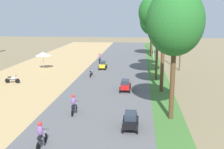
{
  "coord_description": "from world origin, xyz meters",
  "views": [
    {
      "loc": [
        3.41,
        -9.88,
        7.89
      ],
      "look_at": [
        0.38,
        19.08,
        1.56
      ],
      "focal_mm": 43.93,
      "sensor_mm": 36.0,
      "label": 1
    }
  ],
  "objects_px": {
    "parked_motorbike_fourth": "(13,79)",
    "median_tree_fourth": "(158,17)",
    "car_hatchback_yellow": "(103,65)",
    "motorbike_foreground_rider": "(41,135)",
    "car_sedan_black": "(131,120)",
    "median_tree_fifth": "(152,21)",
    "motorbike_ahead_fourth": "(100,59)",
    "vendor_umbrella": "(43,54)",
    "median_tree_third": "(158,12)",
    "motorbike_ahead_second": "(74,105)",
    "motorbike_ahead_third": "(91,73)",
    "median_tree_second": "(164,26)",
    "median_tree_nearest": "(175,22)",
    "streetlamp_near": "(154,36)",
    "streetlamp_mid": "(151,31)",
    "utility_pole_near": "(181,40)",
    "car_sedan_red": "(125,85)"
  },
  "relations": [
    {
      "from": "motorbike_foreground_rider",
      "to": "motorbike_ahead_third",
      "type": "xyz_separation_m",
      "value": [
        -0.5,
        19.64,
        -0.28
      ]
    },
    {
      "from": "median_tree_third",
      "to": "median_tree_second",
      "type": "bearing_deg",
      "value": -87.35
    },
    {
      "from": "streetlamp_near",
      "to": "median_tree_third",
      "type": "bearing_deg",
      "value": -91.35
    },
    {
      "from": "parked_motorbike_fourth",
      "to": "car_sedan_black",
      "type": "distance_m",
      "value": 18.54
    },
    {
      "from": "motorbike_ahead_third",
      "to": "motorbike_ahead_fourth",
      "type": "distance_m",
      "value": 9.96
    },
    {
      "from": "car_sedan_black",
      "to": "streetlamp_mid",
      "type": "bearing_deg",
      "value": 86.29
    },
    {
      "from": "median_tree_second",
      "to": "motorbike_ahead_fourth",
      "type": "height_order",
      "value": "median_tree_second"
    },
    {
      "from": "vendor_umbrella",
      "to": "car_hatchback_yellow",
      "type": "xyz_separation_m",
      "value": [
        8.79,
        0.59,
        -1.56
      ]
    },
    {
      "from": "streetlamp_mid",
      "to": "median_tree_nearest",
      "type": "bearing_deg",
      "value": -89.94
    },
    {
      "from": "motorbike_ahead_fourth",
      "to": "median_tree_second",
      "type": "bearing_deg",
      "value": -61.19
    },
    {
      "from": "median_tree_second",
      "to": "car_sedan_red",
      "type": "distance_m",
      "value": 7.17
    },
    {
      "from": "median_tree_third",
      "to": "motorbike_foreground_rider",
      "type": "height_order",
      "value": "median_tree_third"
    },
    {
      "from": "car_hatchback_yellow",
      "to": "motorbike_ahead_fourth",
      "type": "height_order",
      "value": "motorbike_ahead_fourth"
    },
    {
      "from": "parked_motorbike_fourth",
      "to": "median_tree_fourth",
      "type": "distance_m",
      "value": 20.92
    },
    {
      "from": "median_tree_nearest",
      "to": "streetlamp_mid",
      "type": "relative_size",
      "value": 1.33
    },
    {
      "from": "car_hatchback_yellow",
      "to": "motorbike_foreground_rider",
      "type": "bearing_deg",
      "value": -90.85
    },
    {
      "from": "median_tree_fifth",
      "to": "motorbike_ahead_fourth",
      "type": "relative_size",
      "value": 5.28
    },
    {
      "from": "parked_motorbike_fourth",
      "to": "vendor_umbrella",
      "type": "relative_size",
      "value": 0.71
    },
    {
      "from": "median_tree_second",
      "to": "car_sedan_black",
      "type": "relative_size",
      "value": 3.77
    },
    {
      "from": "median_tree_third",
      "to": "utility_pole_near",
      "type": "relative_size",
      "value": 1.24
    },
    {
      "from": "median_tree_fifth",
      "to": "motorbike_ahead_third",
      "type": "distance_m",
      "value": 21.82
    },
    {
      "from": "car_hatchback_yellow",
      "to": "motorbike_ahead_third",
      "type": "bearing_deg",
      "value": -100.1
    },
    {
      "from": "parked_motorbike_fourth",
      "to": "motorbike_ahead_fourth",
      "type": "bearing_deg",
      "value": 60.4
    },
    {
      "from": "motorbike_ahead_second",
      "to": "car_sedan_black",
      "type": "bearing_deg",
      "value": -27.81
    },
    {
      "from": "median_tree_nearest",
      "to": "median_tree_fifth",
      "type": "relative_size",
      "value": 1.04
    },
    {
      "from": "median_tree_third",
      "to": "median_tree_nearest",
      "type": "bearing_deg",
      "value": -88.13
    },
    {
      "from": "median_tree_second",
      "to": "median_tree_fourth",
      "type": "bearing_deg",
      "value": 89.36
    },
    {
      "from": "car_sedan_black",
      "to": "car_hatchback_yellow",
      "type": "bearing_deg",
      "value": 102.97
    },
    {
      "from": "median_tree_fifth",
      "to": "motorbike_ahead_third",
      "type": "relative_size",
      "value": 5.28
    },
    {
      "from": "median_tree_nearest",
      "to": "car_sedan_black",
      "type": "height_order",
      "value": "median_tree_nearest"
    },
    {
      "from": "median_tree_nearest",
      "to": "median_tree_third",
      "type": "relative_size",
      "value": 0.94
    },
    {
      "from": "car_sedan_black",
      "to": "motorbike_foreground_rider",
      "type": "relative_size",
      "value": 1.26
    },
    {
      "from": "median_tree_fourth",
      "to": "vendor_umbrella",
      "type": "bearing_deg",
      "value": -177.73
    },
    {
      "from": "vendor_umbrella",
      "to": "car_sedan_red",
      "type": "xyz_separation_m",
      "value": [
        12.75,
        -10.82,
        -1.57
      ]
    },
    {
      "from": "motorbike_ahead_third",
      "to": "motorbike_foreground_rider",
      "type": "bearing_deg",
      "value": -88.53
    },
    {
      "from": "vendor_umbrella",
      "to": "motorbike_ahead_second",
      "type": "bearing_deg",
      "value": -63.58
    },
    {
      "from": "median_tree_second",
      "to": "car_sedan_black",
      "type": "distance_m",
      "value": 12.09
    },
    {
      "from": "parked_motorbike_fourth",
      "to": "motorbike_ahead_third",
      "type": "bearing_deg",
      "value": 27.82
    },
    {
      "from": "median_tree_nearest",
      "to": "utility_pole_near",
      "type": "distance_m",
      "value": 20.1
    },
    {
      "from": "streetlamp_near",
      "to": "streetlamp_mid",
      "type": "relative_size",
      "value": 0.97
    },
    {
      "from": "motorbike_ahead_third",
      "to": "vendor_umbrella",
      "type": "bearing_deg",
      "value": 151.56
    },
    {
      "from": "car_sedan_black",
      "to": "motorbike_foreground_rider",
      "type": "distance_m",
      "value": 6.21
    },
    {
      "from": "parked_motorbike_fourth",
      "to": "median_tree_third",
      "type": "xyz_separation_m",
      "value": [
        16.87,
        3.88,
        7.65
      ]
    },
    {
      "from": "car_sedan_black",
      "to": "motorbike_ahead_second",
      "type": "distance_m",
      "value": 5.26
    },
    {
      "from": "vendor_umbrella",
      "to": "streetlamp_near",
      "type": "height_order",
      "value": "streetlamp_near"
    },
    {
      "from": "car_sedan_black",
      "to": "motorbike_foreground_rider",
      "type": "xyz_separation_m",
      "value": [
        -5.25,
        -3.33,
        0.11
      ]
    },
    {
      "from": "median_tree_second",
      "to": "car_hatchback_yellow",
      "type": "distance_m",
      "value": 14.87
    },
    {
      "from": "motorbike_foreground_rider",
      "to": "median_tree_fourth",
      "type": "bearing_deg",
      "value": 71.53
    },
    {
      "from": "median_tree_third",
      "to": "motorbike_ahead_second",
      "type": "bearing_deg",
      "value": -118.66
    },
    {
      "from": "median_tree_nearest",
      "to": "median_tree_fifth",
      "type": "bearing_deg",
      "value": 90.66
    }
  ]
}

